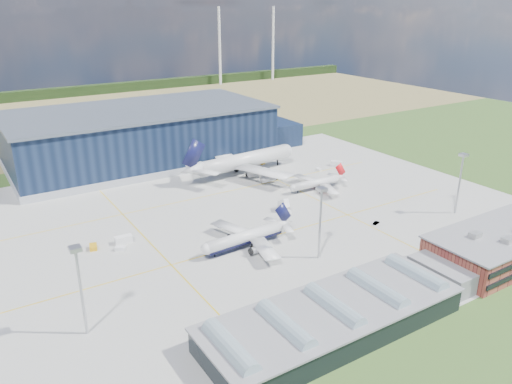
% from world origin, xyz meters
% --- Properties ---
extents(ground, '(600.00, 600.00, 0.00)m').
position_xyz_m(ground, '(0.00, 0.00, 0.00)').
color(ground, '#2A481B').
rests_on(ground, ground).
extents(apron, '(220.00, 160.00, 0.08)m').
position_xyz_m(apron, '(0.00, 10.00, 0.03)').
color(apron, '#969691').
rests_on(apron, ground).
extents(farmland, '(600.00, 220.00, 0.01)m').
position_xyz_m(farmland, '(0.00, 220.00, 0.00)').
color(farmland, olive).
rests_on(farmland, ground).
extents(treeline, '(600.00, 8.00, 8.00)m').
position_xyz_m(treeline, '(0.00, 300.00, 4.00)').
color(treeline, black).
rests_on(treeline, ground).
extents(hangar, '(145.00, 62.00, 26.10)m').
position_xyz_m(hangar, '(2.81, 94.80, 11.62)').
color(hangar, black).
rests_on(hangar, ground).
extents(ops_building, '(46.00, 23.00, 10.90)m').
position_xyz_m(ops_building, '(55.01, -60.00, 4.79)').
color(ops_building, maroon).
rests_on(ops_building, ground).
extents(glass_concourse, '(78.00, 23.00, 8.60)m').
position_xyz_m(glass_concourse, '(-6.45, -60.00, 3.69)').
color(glass_concourse, black).
rests_on(glass_concourse, ground).
extents(light_mast_west, '(2.60, 2.60, 23.00)m').
position_xyz_m(light_mast_west, '(-60.00, -30.00, 15.43)').
color(light_mast_west, '#AAABB1').
rests_on(light_mast_west, ground).
extents(light_mast_center, '(2.60, 2.60, 23.00)m').
position_xyz_m(light_mast_center, '(10.00, -30.00, 15.43)').
color(light_mast_center, '#AAABB1').
rests_on(light_mast_center, ground).
extents(light_mast_east, '(2.60, 2.60, 23.00)m').
position_xyz_m(light_mast_east, '(75.00, -30.00, 15.43)').
color(light_mast_east, '#AAABB1').
rests_on(light_mast_east, ground).
extents(airliner_navy, '(37.17, 36.44, 11.54)m').
position_xyz_m(airliner_navy, '(-5.60, -12.00, 5.77)').
color(airliner_navy, silver).
rests_on(airliner_navy, ground).
extents(airliner_red, '(30.08, 29.47, 9.48)m').
position_xyz_m(airliner_red, '(46.72, 17.06, 4.74)').
color(airliner_red, silver).
rests_on(airliner_red, ground).
extents(airliner_widebody, '(66.54, 65.34, 19.95)m').
position_xyz_m(airliner_widebody, '(32.91, 51.01, 9.98)').
color(airliner_widebody, silver).
rests_on(airliner_widebody, ground).
extents(gse_tug_a, '(3.06, 4.10, 1.53)m').
position_xyz_m(gse_tug_a, '(-46.77, 12.71, 0.76)').
color(gse_tug_a, orange).
rests_on(gse_tug_a, ground).
extents(gse_tug_b, '(3.22, 3.42, 1.23)m').
position_xyz_m(gse_tug_b, '(-35.65, -44.77, 0.62)').
color(gse_tug_b, orange).
rests_on(gse_tug_b, ground).
extents(gse_van_a, '(5.75, 2.82, 2.44)m').
position_xyz_m(gse_van_a, '(-37.21, 11.94, 1.22)').
color(gse_van_a, silver).
rests_on(gse_van_a, ground).
extents(gse_cart_a, '(2.17, 2.96, 1.19)m').
position_xyz_m(gse_cart_a, '(63.98, 36.28, 0.59)').
color(gse_cart_a, silver).
rests_on(gse_cart_a, ground).
extents(gse_van_b, '(5.16, 5.66, 2.42)m').
position_xyz_m(gse_van_b, '(75.67, 37.36, 1.21)').
color(gse_van_b, silver).
rests_on(gse_van_b, ground).
extents(gse_tug_c, '(3.29, 4.04, 1.52)m').
position_xyz_m(gse_tug_c, '(46.91, 59.52, 0.76)').
color(gse_tug_c, orange).
rests_on(gse_tug_c, ground).
extents(gse_cart_b, '(3.82, 3.51, 1.38)m').
position_xyz_m(gse_cart_b, '(-39.75, 7.33, 0.69)').
color(gse_cart_b, silver).
rests_on(gse_cart_b, ground).
extents(gse_van_c, '(5.36, 3.97, 2.33)m').
position_xyz_m(gse_van_c, '(21.04, -45.42, 1.16)').
color(gse_van_c, silver).
rests_on(gse_van_c, ground).
extents(airstair, '(2.50, 5.37, 3.34)m').
position_xyz_m(airstair, '(22.42, 6.05, 1.67)').
color(airstair, silver).
rests_on(airstair, ground).
extents(car_a, '(3.62, 1.49, 1.23)m').
position_xyz_m(car_a, '(14.12, -48.00, 0.61)').
color(car_a, '#99999E').
rests_on(car_a, ground).
extents(car_b, '(3.37, 2.04, 1.05)m').
position_xyz_m(car_b, '(43.09, -21.47, 0.52)').
color(car_b, '#99999E').
rests_on(car_b, ground).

